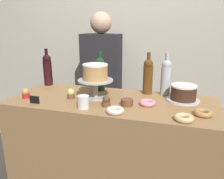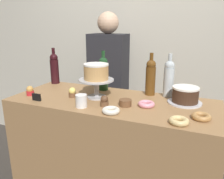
{
  "view_description": "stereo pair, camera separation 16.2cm",
  "coord_description": "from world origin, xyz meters",
  "px_view_note": "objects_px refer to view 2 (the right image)",
  "views": [
    {
      "loc": [
        0.45,
        -1.5,
        1.5
      ],
      "look_at": [
        0.0,
        0.0,
        1.04
      ],
      "focal_mm": 36.46,
      "sensor_mm": 36.0,
      "label": 1
    },
    {
      "loc": [
        0.6,
        -1.44,
        1.5
      ],
      "look_at": [
        0.0,
        0.0,
        1.04
      ],
      "focal_mm": 36.46,
      "sensor_mm": 36.0,
      "label": 2
    }
  ],
  "objects_px": {
    "wine_bottle_green": "(103,73)",
    "donut_maple": "(201,117)",
    "wine_bottle_clear": "(169,78)",
    "cupcake_chocolate": "(104,101)",
    "cookie_stack": "(125,103)",
    "price_sign_chalkboard": "(36,97)",
    "wine_bottle_dark_red": "(54,68)",
    "chocolate_round_cake": "(185,94)",
    "cupcake_caramel": "(30,91)",
    "donut_pink": "(146,104)",
    "coffee_cup_ceramic": "(81,101)",
    "barista_figure": "(108,91)",
    "donut_sugar": "(111,110)",
    "wine_bottle_amber": "(151,77)",
    "white_layer_cake": "(96,72)",
    "cupcake_lemon": "(72,93)",
    "cake_stand_pedestal": "(96,85)",
    "donut_glazed": "(179,121)"
  },
  "relations": [
    {
      "from": "wine_bottle_clear",
      "to": "cupcake_chocolate",
      "type": "bearing_deg",
      "value": -133.36
    },
    {
      "from": "white_layer_cake",
      "to": "chocolate_round_cake",
      "type": "distance_m",
      "value": 0.65
    },
    {
      "from": "wine_bottle_green",
      "to": "donut_maple",
      "type": "height_order",
      "value": "wine_bottle_green"
    },
    {
      "from": "wine_bottle_dark_red",
      "to": "wine_bottle_amber",
      "type": "bearing_deg",
      "value": -0.59
    },
    {
      "from": "cupcake_chocolate",
      "to": "cookie_stack",
      "type": "relative_size",
      "value": 0.88
    },
    {
      "from": "cookie_stack",
      "to": "wine_bottle_clear",
      "type": "bearing_deg",
      "value": 54.68
    },
    {
      "from": "chocolate_round_cake",
      "to": "cupcake_caramel",
      "type": "height_order",
      "value": "chocolate_round_cake"
    },
    {
      "from": "wine_bottle_green",
      "to": "wine_bottle_dark_red",
      "type": "bearing_deg",
      "value": 176.84
    },
    {
      "from": "donut_sugar",
      "to": "coffee_cup_ceramic",
      "type": "relative_size",
      "value": 1.32
    },
    {
      "from": "wine_bottle_green",
      "to": "donut_maple",
      "type": "bearing_deg",
      "value": -23.22
    },
    {
      "from": "donut_pink",
      "to": "donut_glazed",
      "type": "bearing_deg",
      "value": -40.06
    },
    {
      "from": "cupcake_chocolate",
      "to": "wine_bottle_dark_red",
      "type": "bearing_deg",
      "value": 150.51
    },
    {
      "from": "wine_bottle_green",
      "to": "cupcake_caramel",
      "type": "height_order",
      "value": "wine_bottle_green"
    },
    {
      "from": "donut_pink",
      "to": "coffee_cup_ceramic",
      "type": "xyz_separation_m",
      "value": [
        -0.4,
        -0.18,
        0.03
      ]
    },
    {
      "from": "white_layer_cake",
      "to": "donut_maple",
      "type": "xyz_separation_m",
      "value": [
        0.74,
        -0.12,
        -0.18
      ]
    },
    {
      "from": "donut_sugar",
      "to": "cookie_stack",
      "type": "distance_m",
      "value": 0.16
    },
    {
      "from": "wine_bottle_green",
      "to": "coffee_cup_ceramic",
      "type": "height_order",
      "value": "wine_bottle_green"
    },
    {
      "from": "donut_sugar",
      "to": "donut_pink",
      "type": "bearing_deg",
      "value": 48.94
    },
    {
      "from": "wine_bottle_dark_red",
      "to": "donut_glazed",
      "type": "xyz_separation_m",
      "value": [
        1.17,
        -0.47,
        -0.13
      ]
    },
    {
      "from": "cookie_stack",
      "to": "donut_pink",
      "type": "bearing_deg",
      "value": 19.01
    },
    {
      "from": "wine_bottle_clear",
      "to": "barista_figure",
      "type": "xyz_separation_m",
      "value": [
        -0.63,
        0.32,
        -0.26
      ]
    },
    {
      "from": "chocolate_round_cake",
      "to": "price_sign_chalkboard",
      "type": "relative_size",
      "value": 2.58
    },
    {
      "from": "cookie_stack",
      "to": "price_sign_chalkboard",
      "type": "bearing_deg",
      "value": -166.96
    },
    {
      "from": "cake_stand_pedestal",
      "to": "wine_bottle_dark_red",
      "type": "xyz_separation_m",
      "value": [
        -0.54,
        0.24,
        0.05
      ]
    },
    {
      "from": "chocolate_round_cake",
      "to": "donut_pink",
      "type": "xyz_separation_m",
      "value": [
        -0.23,
        -0.16,
        -0.05
      ]
    },
    {
      "from": "donut_sugar",
      "to": "wine_bottle_dark_red",
      "type": "bearing_deg",
      "value": 148.03
    },
    {
      "from": "wine_bottle_clear",
      "to": "coffee_cup_ceramic",
      "type": "xyz_separation_m",
      "value": [
        -0.49,
        -0.45,
        -0.1
      ]
    },
    {
      "from": "cupcake_caramel",
      "to": "barista_figure",
      "type": "distance_m",
      "value": 0.8
    },
    {
      "from": "wine_bottle_green",
      "to": "donut_glazed",
      "type": "xyz_separation_m",
      "value": [
        0.66,
        -0.45,
        -0.13
      ]
    },
    {
      "from": "white_layer_cake",
      "to": "donut_pink",
      "type": "xyz_separation_m",
      "value": [
        0.39,
        -0.04,
        -0.18
      ]
    },
    {
      "from": "cupcake_lemon",
      "to": "donut_pink",
      "type": "distance_m",
      "value": 0.57
    },
    {
      "from": "wine_bottle_amber",
      "to": "cupcake_chocolate",
      "type": "relative_size",
      "value": 4.38
    },
    {
      "from": "cake_stand_pedestal",
      "to": "donut_sugar",
      "type": "distance_m",
      "value": 0.33
    },
    {
      "from": "wine_bottle_amber",
      "to": "cupcake_caramel",
      "type": "height_order",
      "value": "wine_bottle_amber"
    },
    {
      "from": "wine_bottle_dark_red",
      "to": "cupcake_chocolate",
      "type": "relative_size",
      "value": 4.38
    },
    {
      "from": "cupcake_chocolate",
      "to": "cookie_stack",
      "type": "xyz_separation_m",
      "value": [
        0.13,
        0.06,
        -0.01
      ]
    },
    {
      "from": "white_layer_cake",
      "to": "donut_sugar",
      "type": "bearing_deg",
      "value": -47.63
    },
    {
      "from": "donut_sugar",
      "to": "wine_bottle_clear",
      "type": "bearing_deg",
      "value": 60.52
    },
    {
      "from": "cupcake_lemon",
      "to": "cupcake_chocolate",
      "type": "relative_size",
      "value": 1.0
    },
    {
      "from": "cake_stand_pedestal",
      "to": "cookie_stack",
      "type": "relative_size",
      "value": 3.07
    },
    {
      "from": "donut_maple",
      "to": "cookie_stack",
      "type": "relative_size",
      "value": 1.33
    },
    {
      "from": "donut_sugar",
      "to": "donut_pink",
      "type": "height_order",
      "value": "same"
    },
    {
      "from": "wine_bottle_clear",
      "to": "donut_sugar",
      "type": "bearing_deg",
      "value": -119.48
    },
    {
      "from": "price_sign_chalkboard",
      "to": "coffee_cup_ceramic",
      "type": "height_order",
      "value": "coffee_cup_ceramic"
    },
    {
      "from": "cake_stand_pedestal",
      "to": "coffee_cup_ceramic",
      "type": "bearing_deg",
      "value": -91.45
    },
    {
      "from": "coffee_cup_ceramic",
      "to": "donut_maple",
      "type": "bearing_deg",
      "value": 7.05
    },
    {
      "from": "wine_bottle_amber",
      "to": "donut_maple",
      "type": "xyz_separation_m",
      "value": [
        0.39,
        -0.35,
        -0.13
      ]
    },
    {
      "from": "cake_stand_pedestal",
      "to": "wine_bottle_green",
      "type": "distance_m",
      "value": 0.22
    },
    {
      "from": "price_sign_chalkboard",
      "to": "barista_figure",
      "type": "distance_m",
      "value": 0.83
    },
    {
      "from": "cupcake_lemon",
      "to": "cupcake_caramel",
      "type": "bearing_deg",
      "value": -165.0
    }
  ]
}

